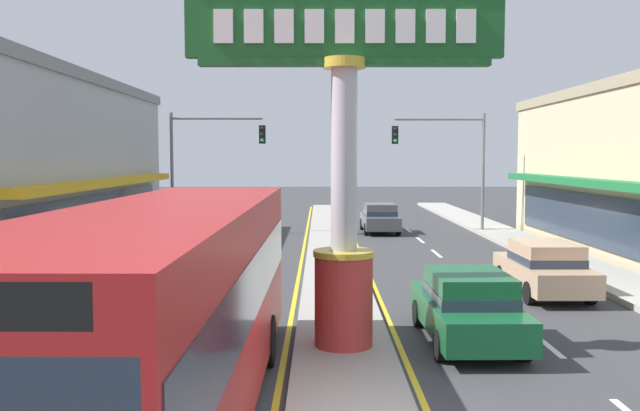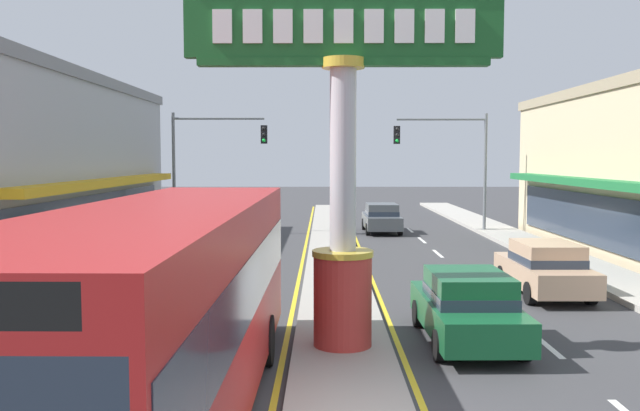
{
  "view_description": "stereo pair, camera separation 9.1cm",
  "coord_description": "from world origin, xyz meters",
  "px_view_note": "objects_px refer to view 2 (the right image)",
  "views": [
    {
      "loc": [
        -0.48,
        -9.1,
        3.94
      ],
      "look_at": [
        -0.49,
        9.43,
        2.6
      ],
      "focal_mm": 37.4,
      "sensor_mm": 36.0,
      "label": 1
    },
    {
      "loc": [
        -0.39,
        -9.1,
        3.94
      ],
      "look_at": [
        -0.49,
        9.43,
        2.6
      ],
      "focal_mm": 37.4,
      "sensor_mm": 36.0,
      "label": 2
    }
  ],
  "objects_px": {
    "sedan_near_right_lane": "(194,231)",
    "district_sign": "(343,167)",
    "bus_far_right_lane": "(166,301)",
    "sedan_kerb_right": "(545,268)",
    "traffic_light_right_side": "(452,151)",
    "suv_near_left_lane": "(116,268)",
    "sedan_mid_left_lane": "(382,218)",
    "traffic_light_left_side": "(208,151)",
    "sedan_far_left_oncoming": "(467,306)"
  },
  "relations": [
    {
      "from": "sedan_mid_left_lane",
      "to": "sedan_kerb_right",
      "type": "height_order",
      "value": "same"
    },
    {
      "from": "bus_far_right_lane",
      "to": "sedan_mid_left_lane",
      "type": "xyz_separation_m",
      "value": [
        5.31,
        25.28,
        -1.08
      ]
    },
    {
      "from": "suv_near_left_lane",
      "to": "sedan_mid_left_lane",
      "type": "relative_size",
      "value": 1.07
    },
    {
      "from": "traffic_light_right_side",
      "to": "sedan_mid_left_lane",
      "type": "bearing_deg",
      "value": 176.99
    },
    {
      "from": "traffic_light_right_side",
      "to": "bus_far_right_lane",
      "type": "xyz_separation_m",
      "value": [
        -8.9,
        -25.09,
        -2.38
      ]
    },
    {
      "from": "district_sign",
      "to": "sedan_far_left_oncoming",
      "type": "relative_size",
      "value": 1.64
    },
    {
      "from": "sedan_mid_left_lane",
      "to": "sedan_kerb_right",
      "type": "relative_size",
      "value": 1.0
    },
    {
      "from": "district_sign",
      "to": "bus_far_right_lane",
      "type": "distance_m",
      "value": 5.0
    },
    {
      "from": "district_sign",
      "to": "traffic_light_right_side",
      "type": "distance_m",
      "value": 22.2
    },
    {
      "from": "traffic_light_right_side",
      "to": "sedan_far_left_oncoming",
      "type": "distance_m",
      "value": 21.22
    },
    {
      "from": "bus_far_right_lane",
      "to": "traffic_light_right_side",
      "type": "bearing_deg",
      "value": 70.47
    },
    {
      "from": "traffic_light_right_side",
      "to": "sedan_kerb_right",
      "type": "xyz_separation_m",
      "value": [
        -0.28,
        -15.65,
        -3.46
      ]
    },
    {
      "from": "traffic_light_left_side",
      "to": "traffic_light_right_side",
      "type": "bearing_deg",
      "value": 3.47
    },
    {
      "from": "sedan_far_left_oncoming",
      "to": "sedan_mid_left_lane",
      "type": "bearing_deg",
      "value": 90.0
    },
    {
      "from": "sedan_near_right_lane",
      "to": "district_sign",
      "type": "bearing_deg",
      "value": -68.47
    },
    {
      "from": "suv_near_left_lane",
      "to": "sedan_kerb_right",
      "type": "xyz_separation_m",
      "value": [
        11.91,
        1.24,
        -0.2
      ]
    },
    {
      "from": "sedan_far_left_oncoming",
      "to": "sedan_kerb_right",
      "type": "height_order",
      "value": "same"
    },
    {
      "from": "traffic_light_right_side",
      "to": "bus_far_right_lane",
      "type": "bearing_deg",
      "value": -109.53
    },
    {
      "from": "suv_near_left_lane",
      "to": "sedan_kerb_right",
      "type": "relative_size",
      "value": 1.07
    },
    {
      "from": "bus_far_right_lane",
      "to": "suv_near_left_lane",
      "type": "distance_m",
      "value": 8.88
    },
    {
      "from": "traffic_light_right_side",
      "to": "sedan_kerb_right",
      "type": "height_order",
      "value": "traffic_light_right_side"
    },
    {
      "from": "district_sign",
      "to": "traffic_light_left_side",
      "type": "relative_size",
      "value": 1.14
    },
    {
      "from": "bus_far_right_lane",
      "to": "sedan_near_right_lane",
      "type": "bearing_deg",
      "value": 99.9
    },
    {
      "from": "sedan_near_right_lane",
      "to": "bus_far_right_lane",
      "type": "xyz_separation_m",
      "value": [
        3.3,
        -18.89,
        1.08
      ]
    },
    {
      "from": "sedan_near_right_lane",
      "to": "bus_far_right_lane",
      "type": "relative_size",
      "value": 0.39
    },
    {
      "from": "traffic_light_right_side",
      "to": "sedan_near_right_lane",
      "type": "distance_m",
      "value": 14.11
    },
    {
      "from": "district_sign",
      "to": "sedan_near_right_lane",
      "type": "bearing_deg",
      "value": 111.53
    },
    {
      "from": "traffic_light_left_side",
      "to": "bus_far_right_lane",
      "type": "bearing_deg",
      "value": -81.62
    },
    {
      "from": "sedan_near_right_lane",
      "to": "sedan_kerb_right",
      "type": "relative_size",
      "value": 1.01
    },
    {
      "from": "traffic_light_right_side",
      "to": "sedan_mid_left_lane",
      "type": "height_order",
      "value": "traffic_light_right_side"
    },
    {
      "from": "district_sign",
      "to": "sedan_kerb_right",
      "type": "distance_m",
      "value": 8.72
    },
    {
      "from": "traffic_light_right_side",
      "to": "suv_near_left_lane",
      "type": "distance_m",
      "value": 21.09
    },
    {
      "from": "sedan_far_left_oncoming",
      "to": "traffic_light_left_side",
      "type": "bearing_deg",
      "value": 114.13
    },
    {
      "from": "bus_far_right_lane",
      "to": "suv_near_left_lane",
      "type": "bearing_deg",
      "value": 111.92
    },
    {
      "from": "district_sign",
      "to": "sedan_mid_left_lane",
      "type": "bearing_deg",
      "value": 82.95
    },
    {
      "from": "suv_near_left_lane",
      "to": "sedan_mid_left_lane",
      "type": "height_order",
      "value": "suv_near_left_lane"
    },
    {
      "from": "district_sign",
      "to": "traffic_light_left_side",
      "type": "xyz_separation_m",
      "value": [
        -6.24,
        20.54,
        0.5
      ]
    },
    {
      "from": "sedan_mid_left_lane",
      "to": "sedan_far_left_oncoming",
      "type": "relative_size",
      "value": 1.0
    },
    {
      "from": "bus_far_right_lane",
      "to": "sedan_kerb_right",
      "type": "bearing_deg",
      "value": 47.63
    },
    {
      "from": "traffic_light_right_side",
      "to": "suv_near_left_lane",
      "type": "height_order",
      "value": "traffic_light_right_side"
    },
    {
      "from": "bus_far_right_lane",
      "to": "sedan_kerb_right",
      "type": "height_order",
      "value": "bus_far_right_lane"
    },
    {
      "from": "traffic_light_right_side",
      "to": "sedan_mid_left_lane",
      "type": "distance_m",
      "value": 4.98
    },
    {
      "from": "district_sign",
      "to": "sedan_far_left_oncoming",
      "type": "bearing_deg",
      "value": 14.11
    },
    {
      "from": "traffic_light_left_side",
      "to": "sedan_far_left_oncoming",
      "type": "height_order",
      "value": "traffic_light_left_side"
    },
    {
      "from": "district_sign",
      "to": "sedan_kerb_right",
      "type": "relative_size",
      "value": 1.64
    },
    {
      "from": "traffic_light_left_side",
      "to": "sedan_mid_left_lane",
      "type": "xyz_separation_m",
      "value": [
        8.9,
        0.94,
        -3.46
      ]
    },
    {
      "from": "sedan_near_right_lane",
      "to": "sedan_mid_left_lane",
      "type": "relative_size",
      "value": 1.01
    },
    {
      "from": "district_sign",
      "to": "sedan_far_left_oncoming",
      "type": "xyz_separation_m",
      "value": [
        2.66,
        0.67,
        -2.96
      ]
    },
    {
      "from": "sedan_far_left_oncoming",
      "to": "sedan_near_right_lane",
      "type": "bearing_deg",
      "value": 120.84
    },
    {
      "from": "sedan_near_right_lane",
      "to": "bus_far_right_lane",
      "type": "height_order",
      "value": "bus_far_right_lane"
    }
  ]
}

